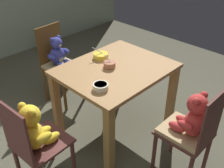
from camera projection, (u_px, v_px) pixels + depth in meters
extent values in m
cube|color=#4E4D3C|center=(115.00, 128.00, 3.00)|extent=(5.20, 5.20, 0.04)
cube|color=olive|center=(116.00, 69.00, 2.60)|extent=(1.05, 0.86, 0.04)
cube|color=olive|center=(109.00, 142.00, 2.29)|extent=(0.07, 0.07, 0.72)
cube|color=#A17344|center=(172.00, 96.00, 2.87)|extent=(0.07, 0.07, 0.72)
cube|color=#A46E3F|center=(57.00, 105.00, 2.74)|extent=(0.07, 0.07, 0.72)
cube|color=olive|center=(120.00, 72.00, 3.31)|extent=(0.07, 0.07, 0.72)
cube|color=#512B25|center=(184.00, 134.00, 2.25)|extent=(0.37, 0.41, 0.02)
cube|color=#512B25|center=(212.00, 121.00, 2.01)|extent=(0.33, 0.02, 0.48)
cylinder|color=#512B25|center=(173.00, 135.00, 2.57)|extent=(0.04, 0.04, 0.44)
cylinder|color=#512B25|center=(154.00, 152.00, 2.39)|extent=(0.04, 0.04, 0.44)
cylinder|color=#512B25|center=(207.00, 154.00, 2.37)|extent=(0.04, 0.04, 0.44)
cube|color=tan|center=(185.00, 131.00, 2.24)|extent=(0.34, 0.38, 0.04)
ellipsoid|color=#B83331|center=(195.00, 123.00, 2.12)|extent=(0.20, 0.17, 0.23)
ellipsoid|color=beige|center=(188.00, 121.00, 2.16)|extent=(0.11, 0.06, 0.14)
sphere|color=#B83331|center=(198.00, 104.00, 2.04)|extent=(0.16, 0.16, 0.16)
ellipsoid|color=beige|center=(190.00, 102.00, 2.08)|extent=(0.07, 0.06, 0.05)
sphere|color=#B83331|center=(204.00, 95.00, 2.03)|extent=(0.06, 0.06, 0.06)
sphere|color=#B83331|center=(196.00, 102.00, 1.96)|extent=(0.06, 0.06, 0.06)
ellipsoid|color=#B83331|center=(200.00, 112.00, 2.19)|extent=(0.07, 0.13, 0.06)
ellipsoid|color=#B83331|center=(185.00, 125.00, 2.05)|extent=(0.07, 0.13, 0.06)
ellipsoid|color=#B83331|center=(184.00, 121.00, 2.27)|extent=(0.07, 0.15, 0.07)
ellipsoid|color=#B83331|center=(177.00, 127.00, 2.20)|extent=(0.07, 0.15, 0.07)
cube|color=#552B28|center=(42.00, 143.00, 2.16)|extent=(0.43, 0.40, 0.02)
cube|color=#552B28|center=(15.00, 133.00, 1.91)|extent=(0.04, 0.35, 0.46)
cylinder|color=#552B28|center=(73.00, 160.00, 2.31)|extent=(0.04, 0.04, 0.44)
cylinder|color=#552B28|center=(50.00, 143.00, 2.48)|extent=(0.04, 0.04, 0.44)
cylinder|color=#552B28|center=(18.00, 165.00, 2.26)|extent=(0.04, 0.04, 0.44)
ellipsoid|color=yellow|center=(32.00, 135.00, 2.05)|extent=(0.19, 0.22, 0.24)
ellipsoid|color=beige|center=(39.00, 132.00, 2.09)|extent=(0.07, 0.12, 0.15)
sphere|color=yellow|center=(29.00, 116.00, 1.96)|extent=(0.17, 0.17, 0.17)
ellipsoid|color=beige|center=(37.00, 113.00, 2.00)|extent=(0.06, 0.07, 0.05)
sphere|color=yellow|center=(32.00, 113.00, 1.88)|extent=(0.06, 0.06, 0.06)
sphere|color=yellow|center=(22.00, 106.00, 1.95)|extent=(0.06, 0.06, 0.06)
ellipsoid|color=yellow|center=(44.00, 138.00, 1.98)|extent=(0.14, 0.08, 0.07)
ellipsoid|color=yellow|center=(26.00, 124.00, 2.11)|extent=(0.14, 0.08, 0.07)
ellipsoid|color=yellow|center=(51.00, 138.00, 2.14)|extent=(0.16, 0.08, 0.07)
ellipsoid|color=yellow|center=(43.00, 132.00, 2.21)|extent=(0.16, 0.08, 0.07)
cube|color=brown|center=(63.00, 69.00, 3.21)|extent=(0.40, 0.44, 0.02)
cube|color=brown|center=(50.00, 45.00, 3.18)|extent=(0.34, 0.04, 0.49)
cylinder|color=brown|center=(65.00, 95.00, 3.13)|extent=(0.04, 0.04, 0.44)
cylinder|color=brown|center=(84.00, 85.00, 3.34)|extent=(0.04, 0.04, 0.44)
cylinder|color=brown|center=(46.00, 85.00, 3.33)|extent=(0.04, 0.04, 0.44)
cylinder|color=brown|center=(64.00, 75.00, 3.53)|extent=(0.04, 0.04, 0.44)
cube|color=tan|center=(63.00, 67.00, 3.19)|extent=(0.37, 0.41, 0.04)
ellipsoid|color=#373C91|center=(57.00, 55.00, 3.17)|extent=(0.20, 0.18, 0.22)
ellipsoid|color=beige|center=(60.00, 57.00, 3.14)|extent=(0.11, 0.06, 0.13)
sphere|color=#373C91|center=(56.00, 43.00, 3.07)|extent=(0.14, 0.14, 0.14)
ellipsoid|color=beige|center=(59.00, 45.00, 3.05)|extent=(0.06, 0.05, 0.04)
sphere|color=#373C91|center=(52.00, 40.00, 3.02)|extent=(0.05, 0.05, 0.05)
sphere|color=#373C91|center=(59.00, 37.00, 3.08)|extent=(0.05, 0.05, 0.05)
ellipsoid|color=#373C91|center=(51.00, 57.00, 3.07)|extent=(0.07, 0.13, 0.06)
ellipsoid|color=#373C91|center=(65.00, 51.00, 3.21)|extent=(0.07, 0.13, 0.06)
ellipsoid|color=#373C91|center=(61.00, 66.00, 3.11)|extent=(0.08, 0.15, 0.07)
ellipsoid|color=#373C91|center=(68.00, 62.00, 3.18)|extent=(0.08, 0.15, 0.07)
cylinder|color=yellow|center=(101.00, 56.00, 2.75)|extent=(0.15, 0.15, 0.05)
cylinder|color=yellow|center=(101.00, 57.00, 2.76)|extent=(0.09, 0.09, 0.01)
cylinder|color=beige|center=(101.00, 54.00, 2.74)|extent=(0.13, 0.13, 0.01)
cylinder|color=#BCBCC1|center=(97.00, 50.00, 2.71)|extent=(0.09, 0.08, 0.08)
ellipsoid|color=#BCBCC1|center=(102.00, 54.00, 2.74)|extent=(0.04, 0.04, 0.01)
cylinder|color=beige|center=(101.00, 86.00, 2.26)|extent=(0.13, 0.13, 0.05)
cylinder|color=beige|center=(101.00, 88.00, 2.27)|extent=(0.07, 0.07, 0.01)
cylinder|color=beige|center=(101.00, 84.00, 2.24)|extent=(0.11, 0.11, 0.01)
cylinder|color=#B46C50|center=(110.00, 65.00, 2.58)|extent=(0.12, 0.12, 0.06)
cylinder|color=#B46C50|center=(110.00, 67.00, 2.59)|extent=(0.06, 0.06, 0.01)
cylinder|color=beige|center=(110.00, 62.00, 2.57)|extent=(0.10, 0.10, 0.01)
cylinder|color=#BCBCC1|center=(108.00, 58.00, 2.56)|extent=(0.01, 0.08, 0.06)
ellipsoid|color=#BCBCC1|center=(110.00, 63.00, 2.56)|extent=(0.02, 0.03, 0.01)
cylinder|color=#93969B|center=(48.00, 45.00, 4.55)|extent=(0.24, 0.24, 0.29)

